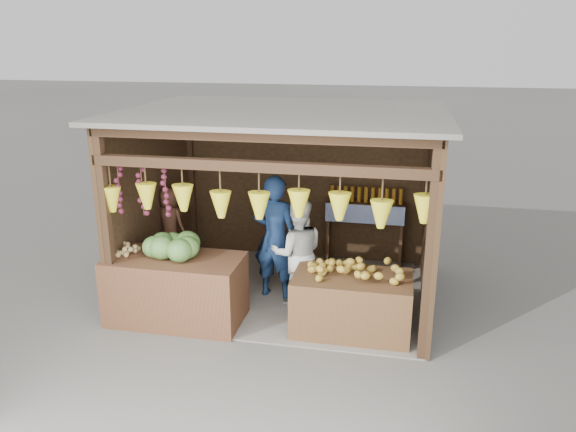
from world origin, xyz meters
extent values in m
plane|color=#514F49|center=(0.00, 0.00, 0.00)|extent=(80.00, 80.00, 0.00)
cube|color=slate|center=(0.00, 0.00, 0.01)|extent=(4.00, 3.00, 0.02)
cube|color=black|center=(0.00, 1.50, 1.30)|extent=(4.00, 0.06, 2.60)
cube|color=black|center=(-2.00, 0.00, 1.30)|extent=(0.06, 3.00, 2.60)
cube|color=black|center=(2.00, 0.00, 1.30)|extent=(0.06, 3.00, 2.60)
cube|color=#605B54|center=(0.00, 0.00, 2.63)|extent=(4.30, 3.30, 0.06)
cube|color=black|center=(-1.94, -1.44, 1.30)|extent=(0.11, 0.11, 2.60)
cube|color=black|center=(1.94, -1.44, 1.30)|extent=(0.11, 0.11, 2.60)
cube|color=black|center=(-1.94, 1.44, 1.30)|extent=(0.11, 0.11, 2.60)
cube|color=black|center=(1.94, 1.44, 1.30)|extent=(0.11, 0.11, 2.60)
cube|color=black|center=(0.00, -1.44, 2.20)|extent=(4.00, 0.12, 0.12)
cube|color=black|center=(0.00, -1.44, 2.54)|extent=(4.00, 0.12, 0.12)
cube|color=#382314|center=(1.05, 1.30, 1.05)|extent=(1.25, 0.30, 0.05)
cube|color=#382314|center=(0.47, 1.30, 0.53)|extent=(0.05, 0.28, 1.05)
cube|color=#382314|center=(1.64, 1.30, 0.53)|extent=(0.05, 0.28, 1.05)
cube|color=blue|center=(1.05, 1.14, 0.92)|extent=(1.25, 0.02, 0.30)
cube|color=#472817|center=(-1.21, -1.13, 0.44)|extent=(1.74, 0.85, 0.88)
cube|color=#4D3019|center=(1.07, -0.96, 0.38)|extent=(1.46, 0.85, 0.75)
cube|color=black|center=(-1.83, 0.21, 0.17)|extent=(0.36, 0.36, 0.33)
imported|color=#14274B|center=(-0.10, -0.17, 0.90)|extent=(0.72, 0.53, 1.80)
imported|color=silver|center=(0.26, -0.35, 0.77)|extent=(0.86, 0.75, 1.53)
imported|color=#4F2F1F|center=(-1.83, 0.21, 0.88)|extent=(0.62, 0.51, 1.10)
camera|label=1|loc=(1.57, -7.39, 3.55)|focal=35.00mm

